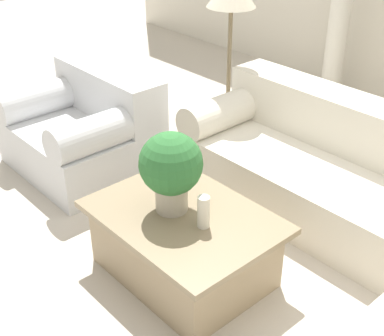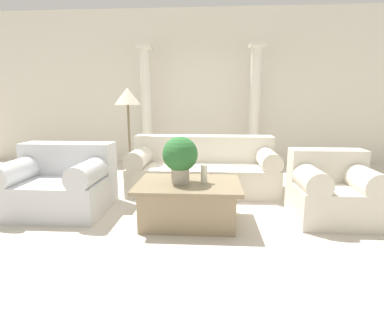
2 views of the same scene
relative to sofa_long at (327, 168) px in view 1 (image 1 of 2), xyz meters
The scene contains 7 objects.
ground_plane 0.83m from the sofa_long, 94.63° to the right, with size 16.00×16.00×0.00m, color beige.
sofa_long is the anchor object (origin of this frame).
loveseat 1.97m from the sofa_long, 150.66° to the right, with size 1.15×0.96×0.80m.
coffee_table 1.29m from the sofa_long, 95.42° to the right, with size 1.11×0.82×0.45m.
potted_plant 1.38m from the sofa_long, 99.14° to the right, with size 0.37×0.37×0.50m.
pillar_candle 1.30m from the sofa_long, 87.99° to the right, with size 0.07×0.07×0.20m.
floor_lamp 1.51m from the sofa_long, behind, with size 0.40×0.40×1.52m.
Camera 1 is at (1.91, -2.23, 2.27)m, focal length 50.00 mm.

